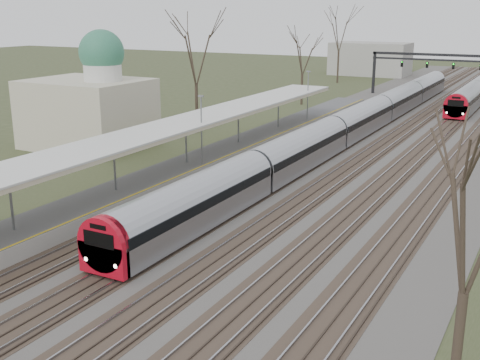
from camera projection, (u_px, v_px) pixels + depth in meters
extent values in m
cube|color=#474442|center=(385.00, 136.00, 58.12)|extent=(24.00, 160.00, 0.10)
cube|color=#4C3828|center=(326.00, 130.00, 60.85)|extent=(2.60, 160.00, 0.06)
cube|color=gray|center=(319.00, 129.00, 61.16)|extent=(0.07, 160.00, 0.12)
cube|color=gray|center=(333.00, 130.00, 60.51)|extent=(0.07, 160.00, 0.12)
cube|color=#4C3828|center=(360.00, 134.00, 59.25)|extent=(2.60, 160.00, 0.06)
cube|color=gray|center=(353.00, 132.00, 59.56)|extent=(0.07, 160.00, 0.12)
cube|color=gray|center=(367.00, 134.00, 58.90)|extent=(0.07, 160.00, 0.12)
cube|color=#4C3828|center=(395.00, 137.00, 57.65)|extent=(2.60, 160.00, 0.06)
cube|color=gray|center=(388.00, 136.00, 57.96)|extent=(0.07, 160.00, 0.12)
cube|color=gray|center=(402.00, 137.00, 57.30)|extent=(0.07, 160.00, 0.12)
cube|color=#4C3828|center=(432.00, 141.00, 56.05)|extent=(2.60, 160.00, 0.06)
cube|color=gray|center=(425.00, 139.00, 56.36)|extent=(0.07, 160.00, 0.12)
cube|color=gray|center=(440.00, 141.00, 55.70)|extent=(0.07, 160.00, 0.12)
cube|color=#4C3828|center=(472.00, 144.00, 54.45)|extent=(2.60, 160.00, 0.06)
cube|color=gray|center=(464.00, 143.00, 54.76)|extent=(0.07, 160.00, 0.12)
cube|color=gray|center=(480.00, 144.00, 54.10)|extent=(0.07, 160.00, 0.12)
cube|color=#9E9B93|center=(211.00, 159.00, 47.33)|extent=(3.50, 69.00, 1.00)
cylinder|color=slate|center=(11.00, 202.00, 30.28)|extent=(0.14, 0.14, 3.00)
cylinder|color=slate|center=(115.00, 167.00, 37.05)|extent=(0.14, 0.14, 3.00)
cylinder|color=slate|center=(186.00, 143.00, 43.82)|extent=(0.14, 0.14, 3.00)
cylinder|color=slate|center=(238.00, 125.00, 50.59)|extent=(0.14, 0.14, 3.00)
cylinder|color=slate|center=(278.00, 111.00, 57.36)|extent=(0.14, 0.14, 3.00)
cube|color=silver|center=(178.00, 124.00, 42.55)|extent=(4.10, 50.00, 0.12)
cube|color=beige|center=(178.00, 126.00, 42.59)|extent=(4.10, 50.00, 0.25)
cube|color=beige|center=(88.00, 114.00, 52.99)|extent=(10.00, 8.00, 6.00)
cylinder|color=silver|center=(102.00, 67.00, 50.93)|extent=(3.20, 3.20, 2.50)
sphere|color=#2C7051|center=(102.00, 52.00, 50.60)|extent=(3.80, 3.80, 3.80)
cube|color=black|center=(374.00, 73.00, 87.28)|extent=(0.35, 0.35, 6.00)
cube|color=black|center=(449.00, 55.00, 81.80)|extent=(21.00, 0.35, 0.35)
cube|color=black|center=(448.00, 60.00, 81.99)|extent=(21.00, 0.25, 0.25)
cube|color=black|center=(402.00, 64.00, 84.87)|extent=(0.32, 0.22, 0.85)
sphere|color=#0CFF19|center=(402.00, 62.00, 84.68)|extent=(0.16, 0.16, 0.16)
cube|color=black|center=(427.00, 65.00, 83.27)|extent=(0.32, 0.22, 0.85)
sphere|color=#0CFF19|center=(427.00, 63.00, 83.08)|extent=(0.16, 0.16, 0.16)
cube|color=black|center=(453.00, 66.00, 81.67)|extent=(0.32, 0.22, 0.85)
sphere|color=#0CFF19|center=(453.00, 64.00, 81.48)|extent=(0.16, 0.16, 0.16)
cylinder|color=#2D231C|center=(197.00, 108.00, 59.31)|extent=(0.30, 0.30, 4.95)
cylinder|color=#2D231C|center=(457.00, 354.00, 17.78)|extent=(0.30, 0.30, 4.05)
cube|color=#9B9DA4|center=(359.00, 124.00, 58.70)|extent=(2.55, 75.00, 1.60)
cylinder|color=#9B9DA4|center=(359.00, 117.00, 58.52)|extent=(2.60, 74.70, 2.60)
cube|color=black|center=(359.00, 116.00, 58.49)|extent=(2.62, 74.40, 0.55)
cube|color=#B60A1C|center=(104.00, 259.00, 27.06)|extent=(2.55, 0.50, 1.50)
cylinder|color=#B60A1C|center=(104.00, 244.00, 26.91)|extent=(2.60, 0.60, 2.60)
cube|color=black|center=(99.00, 239.00, 26.60)|extent=(1.70, 0.12, 0.70)
sphere|color=white|center=(87.00, 259.00, 27.30)|extent=(0.22, 0.22, 0.22)
sphere|color=white|center=(116.00, 266.00, 26.53)|extent=(0.22, 0.22, 0.22)
cube|color=black|center=(359.00, 133.00, 58.95)|extent=(1.80, 74.00, 0.35)
cube|color=#B60A1C|center=(455.00, 112.00, 65.87)|extent=(2.55, 0.50, 1.50)
cylinder|color=#B60A1C|center=(456.00, 106.00, 65.73)|extent=(2.60, 0.60, 2.60)
cube|color=black|center=(456.00, 103.00, 65.42)|extent=(1.70, 0.12, 0.70)
sphere|color=white|center=(447.00, 113.00, 66.12)|extent=(0.22, 0.22, 0.22)
sphere|color=white|center=(463.00, 114.00, 65.34)|extent=(0.22, 0.22, 0.22)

